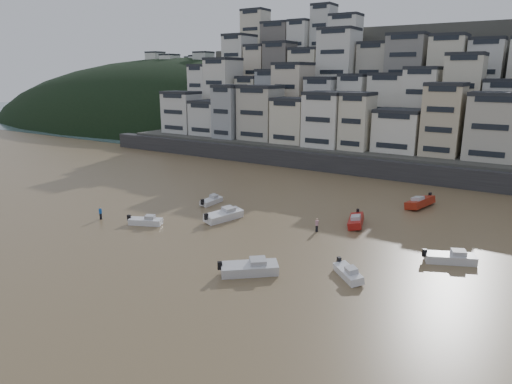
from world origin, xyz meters
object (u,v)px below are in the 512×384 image
Objects in this scene: boat_f at (211,200)px; person_blue at (100,213)px; boat_j at (145,220)px; boat_d at (451,256)px; boat_a at (249,267)px; boat_c at (224,214)px; person_pink at (317,225)px; boat_e at (356,220)px; boat_i at (420,201)px; boat_b at (348,272)px.

person_blue is (-8.07, -14.08, 0.25)m from boat_f.
boat_d is at bearing -10.55° from boat_j.
boat_j is at bearing 124.06° from boat_a.
person_pink is (12.61, 2.61, 0.02)m from boat_c.
boat_f is 16.23m from person_blue.
boat_f is at bearing -100.12° from boat_e.
person_pink is at bearing 48.68° from boat_a.
boat_a is at bearing -1.02° from boat_i.
boat_c reaches higher than boat_b.
boat_d is (36.14, 8.43, 0.11)m from boat_j.
boat_e is 22.29m from boat_f.
boat_f is 0.97× the size of boat_b.
boat_c is 28.65m from boat_d.
boat_b is at bearing -153.20° from boat_d.
boat_e reaches higher than boat_j.
person_pink reaches higher than boat_d.
boat_f is at bearing -162.63° from boat_b.
boat_a is (18.78, -17.83, 0.22)m from boat_f.
boat_c reaches higher than boat_a.
boat_b is (27.27, -13.24, 0.02)m from boat_f.
boat_i is (8.35, 33.37, 0.05)m from boat_a.
boat_c is 17.59m from boat_e.
boat_a is (12.47, -12.50, -0.01)m from boat_c.
boat_d is (28.62, 1.33, -0.09)m from boat_c.
boat_i reaches higher than boat_j.
boat_c is 8.26m from boat_f.
boat_i is 20.02m from person_pink.
boat_a is 21.26m from boat_d.
person_blue is at bearing -157.15° from person_pink.
boat_c is 1.10× the size of boat_e.
boat_i is at bearing 65.75° from person_pink.
person_pink is at bearing -98.45° from boat_f.
boat_c is at bearing -31.91° from boat_i.
boat_c reaches higher than boat_f.
boat_a is at bearing -38.81° from boat_j.
person_blue is 1.00× the size of person_pink.
boat_j is at bearing 174.13° from boat_f.
boat_c is at bearing -168.29° from person_pink.
boat_i is at bearing -31.36° from boat_c.
boat_e is (15.86, 7.61, -0.08)m from boat_c.
boat_c is 1.30× the size of boat_j.
boat_e is 14.16m from boat_i.
boat_c reaches higher than boat_j.
boat_e is at bearing 130.24° from boat_d.
boat_f is 19.11m from person_pink.
boat_b is at bearing 13.30° from boat_i.
boat_a is at bearing -25.56° from boat_e.
person_blue is (-30.23, -16.36, 0.10)m from boat_e.
boat_a reaches higher than boat_f.
boat_b is 35.34m from person_blue.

